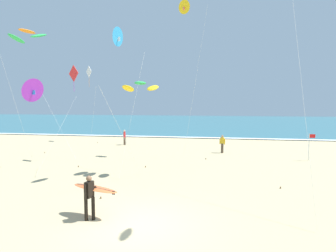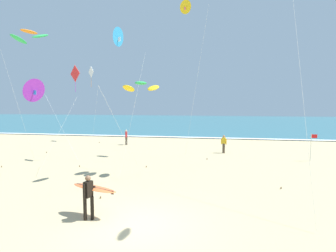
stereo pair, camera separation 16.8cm
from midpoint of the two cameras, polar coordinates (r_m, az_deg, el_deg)
ground_plane at (r=10.60m, az=-6.23°, el=-19.70°), size 160.00×160.00×0.00m
ocean_water at (r=64.30m, az=7.79°, el=0.86°), size 160.00×60.00×0.08m
shoreline_foam at (r=34.77m, az=5.63°, el=-2.35°), size 160.00×1.02×0.01m
surfer_lead at (r=11.08m, az=-15.22°, el=-12.97°), size 2.03×1.11×1.71m
kite_arc_emerald_near at (r=16.74m, az=-5.38°, el=8.13°), size 2.39×5.21×5.68m
kite_delta_golden_mid at (r=23.70m, az=3.98°, el=23.23°), size 2.40×1.42×12.51m
kite_diamond_scarlet_high at (r=22.14m, az=-18.69°, el=9.66°), size 4.85×2.79×7.21m
kite_delta_violet_low at (r=17.65m, az=-25.86°, el=6.66°), size 1.61×3.75×5.81m
kite_delta_cobalt_distant at (r=16.08m, az=-10.12°, el=17.57°), size 0.98×3.82×8.54m
kite_diamond_ivory_close at (r=32.79m, az=-15.50°, el=10.37°), size 1.90×1.63×8.58m
kite_arc_amber_outer at (r=23.81m, az=-26.66°, el=16.37°), size 3.15×3.63×9.78m
bystander_yellow_top at (r=24.66m, az=11.68°, el=-3.66°), size 0.48×0.27×1.59m
bystander_red_top at (r=29.23m, az=-8.48°, el=-2.30°), size 0.23×0.49×1.59m
lifeguard_flag at (r=23.47m, az=27.83°, el=-3.42°), size 0.45×0.05×2.10m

